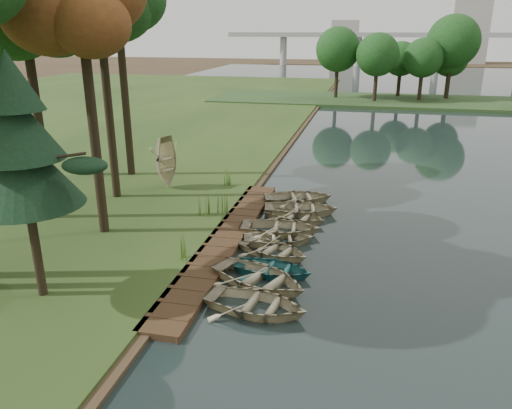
% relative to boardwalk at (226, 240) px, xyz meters
% --- Properties ---
extents(ground, '(300.00, 300.00, 0.00)m').
position_rel_boardwalk_xyz_m(ground, '(1.60, 0.00, -0.15)').
color(ground, '#3D2F1D').
extents(boardwalk, '(1.60, 16.00, 0.30)m').
position_rel_boardwalk_xyz_m(boardwalk, '(0.00, 0.00, 0.00)').
color(boardwalk, '#392616').
rests_on(boardwalk, ground).
extents(peninsula, '(50.00, 14.00, 0.45)m').
position_rel_boardwalk_xyz_m(peninsula, '(9.60, 50.00, 0.08)').
color(peninsula, '#28421D').
rests_on(peninsula, ground).
extents(far_trees, '(45.60, 5.60, 8.80)m').
position_rel_boardwalk_xyz_m(far_trees, '(6.27, 50.00, 6.28)').
color(far_trees, black).
rests_on(far_trees, peninsula).
extents(bridge, '(95.90, 4.00, 8.60)m').
position_rel_boardwalk_xyz_m(bridge, '(13.91, 120.00, 6.93)').
color(bridge, '#A5A5A0').
rests_on(bridge, ground).
extents(building_a, '(10.00, 8.00, 18.00)m').
position_rel_boardwalk_xyz_m(building_a, '(31.60, 140.00, 8.85)').
color(building_a, '#A5A5A0').
rests_on(building_a, ground).
extents(building_b, '(8.00, 8.00, 12.00)m').
position_rel_boardwalk_xyz_m(building_b, '(-3.40, 145.00, 5.85)').
color(building_b, '#A5A5A0').
rests_on(building_b, ground).
extents(rowboat_0, '(4.06, 3.18, 0.77)m').
position_rel_boardwalk_xyz_m(rowboat_0, '(2.72, -5.57, 0.28)').
color(rowboat_0, tan).
rests_on(rowboat_0, water).
extents(rowboat_1, '(4.82, 4.24, 0.83)m').
position_rel_boardwalk_xyz_m(rowboat_1, '(2.43, -3.72, 0.32)').
color(rowboat_1, tan).
rests_on(rowboat_1, water).
extents(rowboat_2, '(3.39, 2.59, 0.65)m').
position_rel_boardwalk_xyz_m(rowboat_2, '(2.78, -2.71, 0.23)').
color(rowboat_2, '#287171').
rests_on(rowboat_2, water).
extents(rowboat_3, '(3.90, 3.38, 0.68)m').
position_rel_boardwalk_xyz_m(rowboat_3, '(2.45, -0.91, 0.24)').
color(rowboat_3, tan).
rests_on(rowboat_3, water).
extents(rowboat_4, '(3.73, 3.07, 0.67)m').
position_rel_boardwalk_xyz_m(rowboat_4, '(2.42, 0.37, 0.24)').
color(rowboat_4, tan).
rests_on(rowboat_4, water).
extents(rowboat_5, '(4.10, 3.11, 0.80)m').
position_rel_boardwalk_xyz_m(rowboat_5, '(2.30, 1.56, 0.30)').
color(rowboat_5, tan).
rests_on(rowboat_5, water).
extents(rowboat_6, '(3.81, 3.19, 0.68)m').
position_rel_boardwalk_xyz_m(rowboat_6, '(2.73, 3.42, 0.24)').
color(rowboat_6, tan).
rests_on(rowboat_6, water).
extents(rowboat_7, '(4.35, 3.44, 0.81)m').
position_rel_boardwalk_xyz_m(rowboat_7, '(2.88, 4.44, 0.31)').
color(rowboat_7, tan).
rests_on(rowboat_7, water).
extents(rowboat_8, '(4.56, 3.84, 0.81)m').
position_rel_boardwalk_xyz_m(rowboat_8, '(2.47, 6.27, 0.30)').
color(rowboat_8, tan).
rests_on(rowboat_8, water).
extents(stored_rowboat, '(3.80, 3.32, 0.66)m').
position_rel_boardwalk_xyz_m(stored_rowboat, '(-5.56, 6.55, 0.48)').
color(stored_rowboat, tan).
rests_on(stored_rowboat, bank).
extents(tree_2, '(4.47, 4.47, 12.00)m').
position_rel_boardwalk_xyz_m(tree_2, '(-5.86, -0.57, 10.12)').
color(tree_2, black).
rests_on(tree_2, bank).
extents(tree_3, '(4.61, 4.61, 11.95)m').
position_rel_boardwalk_xyz_m(tree_3, '(-9.45, 0.58, 10.03)').
color(tree_3, black).
rests_on(tree_3, bank).
extents(tree_4, '(4.53, 4.53, 12.36)m').
position_rel_boardwalk_xyz_m(tree_4, '(-7.80, 4.38, 10.45)').
color(tree_4, black).
rests_on(tree_4, bank).
extents(pine_tree, '(3.80, 3.80, 8.54)m').
position_rel_boardwalk_xyz_m(pine_tree, '(-5.01, -6.55, 5.63)').
color(pine_tree, black).
rests_on(pine_tree, bank).
extents(reeds_0, '(0.60, 0.60, 1.03)m').
position_rel_boardwalk_xyz_m(reeds_0, '(-1.00, -2.65, 0.66)').
color(reeds_0, '#3F661E').
rests_on(reeds_0, bank).
extents(reeds_1, '(0.60, 0.60, 1.13)m').
position_rel_boardwalk_xyz_m(reeds_1, '(-1.04, 3.09, 0.71)').
color(reeds_1, '#3F661E').
rests_on(reeds_1, bank).
extents(reeds_2, '(0.60, 0.60, 1.07)m').
position_rel_boardwalk_xyz_m(reeds_2, '(-1.88, 2.59, 0.69)').
color(reeds_2, '#3F661E').
rests_on(reeds_2, bank).
extents(reeds_3, '(0.60, 0.60, 1.14)m').
position_rel_boardwalk_xyz_m(reeds_3, '(-2.22, 8.01, 0.72)').
color(reeds_3, '#3F661E').
rests_on(reeds_3, bank).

